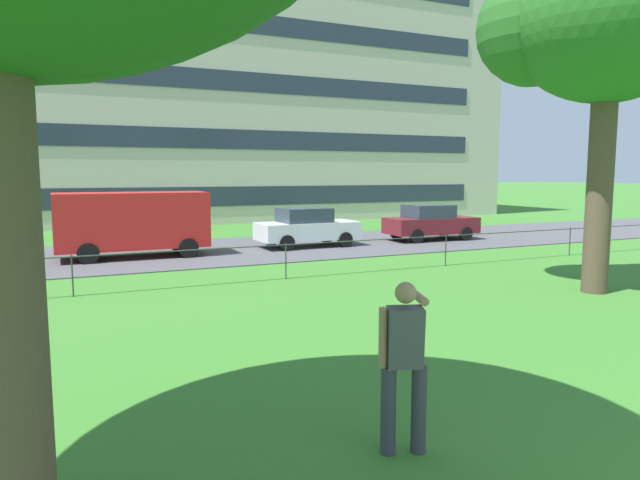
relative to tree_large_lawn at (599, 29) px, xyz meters
The scene contains 8 objects.
street_strip 14.17m from the tree_large_lawn, 120.31° to the left, with size 80.00×7.73×0.01m, color #4C4C51.
park_fence 9.58m from the tree_large_lawn, 145.79° to the left, with size 32.28×0.04×1.00m.
tree_large_lawn is the anchor object (origin of this frame).
person_thrower 11.58m from the tree_large_lawn, 149.28° to the right, with size 0.70×0.71×1.80m.
panel_van_left 15.09m from the tree_large_lawn, 133.00° to the left, with size 5.01×2.13×2.24m.
car_white_center 12.26m from the tree_large_lawn, 106.58° to the left, with size 4.04×1.89×1.54m.
car_maroon_far_left 12.03m from the tree_large_lawn, 75.46° to the left, with size 4.06×1.92×1.54m.
apartment_building_background 27.32m from the tree_large_lawn, 95.21° to the left, with size 37.87×11.81×16.40m.
Camera 1 is at (-5.56, -0.66, 2.89)m, focal length 31.80 mm.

